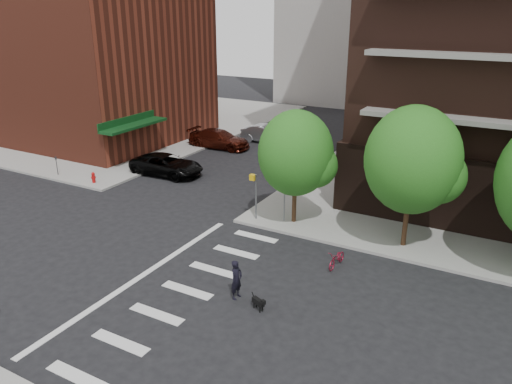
{
  "coord_description": "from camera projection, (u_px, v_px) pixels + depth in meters",
  "views": [
    {
      "loc": [
        14.44,
        -14.61,
        11.29
      ],
      "look_at": [
        3.0,
        6.0,
        2.5
      ],
      "focal_mm": 35.0,
      "sensor_mm": 36.0,
      "label": 1
    }
  ],
  "objects": [
    {
      "name": "midrise_nw",
      "position": [
        73.0,
        20.0,
        43.68
      ],
      "size": [
        21.4,
        15.5,
        20.0
      ],
      "color": "maroon",
      "rests_on": "sidewalk_nw"
    },
    {
      "name": "crosswalk",
      "position": [
        172.0,
        286.0,
        21.47
      ],
      "size": [
        3.85,
        13.0,
        0.01
      ],
      "color": "silver",
      "rests_on": "ground"
    },
    {
      "name": "parked_car_silver",
      "position": [
        267.0,
        134.0,
        43.83
      ],
      "size": [
        1.72,
        4.67,
        1.53
      ],
      "primitive_type": "imported",
      "rotation": [
        0.0,
        0.0,
        1.55
      ],
      "color": "#9A9DA1",
      "rests_on": "ground"
    },
    {
      "name": "parking_meter",
      "position": [
        56.0,
        164.0,
        34.9
      ],
      "size": [
        0.1,
        0.08,
        1.32
      ],
      "color": "black",
      "rests_on": "sidewalk_nw"
    },
    {
      "name": "scooter",
      "position": [
        337.0,
        259.0,
        22.94
      ],
      "size": [
        0.65,
        1.57,
        0.81
      ],
      "primitive_type": "imported",
      "rotation": [
        0.0,
        0.0,
        -0.07
      ],
      "color": "maroon",
      "rests_on": "ground"
    },
    {
      "name": "pedestrian_signal",
      "position": [
        262.0,
        190.0,
        27.27
      ],
      "size": [
        2.18,
        0.67,
        2.6
      ],
      "color": "slate",
      "rests_on": "sidewalk_ne"
    },
    {
      "name": "tree_a",
      "position": [
        296.0,
        153.0,
        26.21
      ],
      "size": [
        4.0,
        4.0,
        5.9
      ],
      "color": "#301E11",
      "rests_on": "sidewalk_ne"
    },
    {
      "name": "ground",
      "position": [
        133.0,
        273.0,
        22.48
      ],
      "size": [
        120.0,
        120.0,
        0.0
      ],
      "primitive_type": "plane",
      "color": "black",
      "rests_on": "ground"
    },
    {
      "name": "parked_car_black",
      "position": [
        167.0,
        165.0,
        35.36
      ],
      "size": [
        2.68,
        5.43,
        1.48
      ],
      "primitive_type": "imported",
      "rotation": [
        0.0,
        0.0,
        1.61
      ],
      "color": "black",
      "rests_on": "ground"
    },
    {
      "name": "dog_walker",
      "position": [
        236.0,
        280.0,
        20.3
      ],
      "size": [
        0.64,
        0.44,
        1.7
      ],
      "primitive_type": "imported",
      "rotation": [
        0.0,
        0.0,
        1.51
      ],
      "color": "black",
      "rests_on": "ground"
    },
    {
      "name": "parked_car_maroon",
      "position": [
        219.0,
        139.0,
        42.12
      ],
      "size": [
        2.48,
        5.47,
        1.55
      ],
      "primitive_type": "imported",
      "rotation": [
        0.0,
        0.0,
        1.63
      ],
      "color": "#41120A",
      "rests_on": "ground"
    },
    {
      "name": "dog",
      "position": [
        259.0,
        302.0,
        19.62
      ],
      "size": [
        0.7,
        0.41,
        0.59
      ],
      "rotation": [
        0.0,
        0.0,
        -0.39
      ],
      "color": "black",
      "rests_on": "ground"
    },
    {
      "name": "fire_hydrant",
      "position": [
        93.0,
        177.0,
        33.45
      ],
      "size": [
        0.24,
        0.24,
        0.73
      ],
      "color": "#A50C0C",
      "rests_on": "sidewalk_nw"
    },
    {
      "name": "tree_b",
      "position": [
        413.0,
        160.0,
        23.31
      ],
      "size": [
        4.5,
        4.5,
        6.65
      ],
      "color": "#301E11",
      "rests_on": "sidewalk_ne"
    },
    {
      "name": "sidewalk_nw",
      "position": [
        110.0,
        119.0,
        52.85
      ],
      "size": [
        31.0,
        33.0,
        0.15
      ],
      "primitive_type": "cube",
      "color": "gray",
      "rests_on": "ground"
    }
  ]
}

